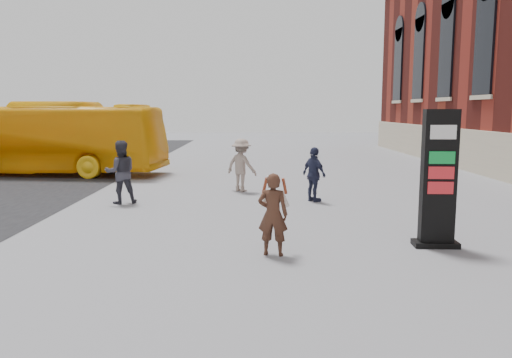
{
  "coord_description": "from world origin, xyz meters",
  "views": [
    {
      "loc": [
        0.05,
        -8.6,
        2.64
      ],
      "look_at": [
        0.13,
        1.27,
        1.27
      ],
      "focal_mm": 35.0,
      "sensor_mm": 36.0,
      "label": 1
    }
  ],
  "objects_px": {
    "info_pylon": "(438,179)",
    "pedestrian_c": "(314,174)",
    "pedestrian_a": "(121,172)",
    "bus": "(35,138)",
    "pedestrian_b": "(241,165)",
    "woman": "(273,213)"
  },
  "relations": [
    {
      "from": "info_pylon",
      "to": "pedestrian_c",
      "type": "height_order",
      "value": "info_pylon"
    },
    {
      "from": "pedestrian_a",
      "to": "bus",
      "type": "bearing_deg",
      "value": -71.91
    },
    {
      "from": "pedestrian_b",
      "to": "woman",
      "type": "bearing_deg",
      "value": 130.51
    },
    {
      "from": "info_pylon",
      "to": "pedestrian_c",
      "type": "xyz_separation_m",
      "value": [
        -1.78,
        4.82,
        -0.54
      ]
    },
    {
      "from": "woman",
      "to": "pedestrian_c",
      "type": "relative_size",
      "value": 0.96
    },
    {
      "from": "bus",
      "to": "pedestrian_a",
      "type": "distance_m",
      "value": 8.4
    },
    {
      "from": "woman",
      "to": "bus",
      "type": "distance_m",
      "value": 14.97
    },
    {
      "from": "pedestrian_a",
      "to": "pedestrian_b",
      "type": "distance_m",
      "value": 3.97
    },
    {
      "from": "info_pylon",
      "to": "pedestrian_c",
      "type": "relative_size",
      "value": 1.68
    },
    {
      "from": "info_pylon",
      "to": "bus",
      "type": "distance_m",
      "value": 16.76
    },
    {
      "from": "woman",
      "to": "pedestrian_a",
      "type": "distance_m",
      "value": 6.57
    },
    {
      "from": "woman",
      "to": "pedestrian_a",
      "type": "bearing_deg",
      "value": -40.56
    },
    {
      "from": "info_pylon",
      "to": "woman",
      "type": "bearing_deg",
      "value": -166.77
    },
    {
      "from": "info_pylon",
      "to": "bus",
      "type": "xyz_separation_m",
      "value": [
        -12.51,
        11.15,
        0.16
      ]
    },
    {
      "from": "bus",
      "to": "pedestrian_b",
      "type": "xyz_separation_m",
      "value": [
        8.59,
        -4.48,
        -0.63
      ]
    },
    {
      "from": "bus",
      "to": "pedestrian_a",
      "type": "height_order",
      "value": "bus"
    },
    {
      "from": "pedestrian_b",
      "to": "pedestrian_c",
      "type": "relative_size",
      "value": 1.09
    },
    {
      "from": "bus",
      "to": "pedestrian_c",
      "type": "xyz_separation_m",
      "value": [
        10.73,
        -6.33,
        -0.69
      ]
    },
    {
      "from": "bus",
      "to": "pedestrian_b",
      "type": "relative_size",
      "value": 6.21
    },
    {
      "from": "woman",
      "to": "pedestrian_b",
      "type": "height_order",
      "value": "pedestrian_b"
    },
    {
      "from": "bus",
      "to": "pedestrian_b",
      "type": "height_order",
      "value": "bus"
    },
    {
      "from": "pedestrian_c",
      "to": "woman",
      "type": "bearing_deg",
      "value": 132.26
    }
  ]
}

